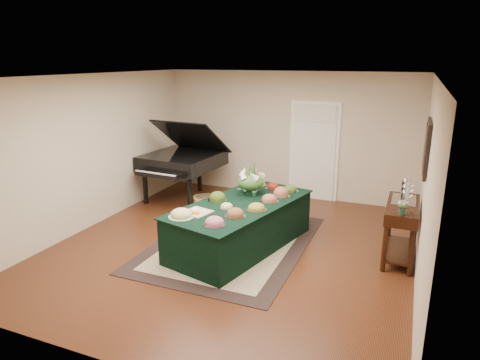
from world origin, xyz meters
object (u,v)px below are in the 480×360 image
at_px(floral_centerpiece, 251,179).
at_px(mahogany_sideboard, 402,217).
at_px(buffet_table, 241,225).
at_px(grand_piano, 183,160).

xyz_separation_m(floral_centerpiece, mahogany_sideboard, (2.40, 0.01, -0.33)).
xyz_separation_m(buffet_table, mahogany_sideboard, (2.38, 0.51, 0.31)).
height_order(buffet_table, grand_piano, grand_piano).
xyz_separation_m(buffet_table, floral_centerpiece, (-0.03, 0.50, 0.64)).
height_order(floral_centerpiece, grand_piano, grand_piano).
distance_m(floral_centerpiece, grand_piano, 2.43).
bearing_deg(mahogany_sideboard, buffet_table, -167.92).
bearing_deg(floral_centerpiece, grand_piano, 147.72).
height_order(grand_piano, mahogany_sideboard, grand_piano).
bearing_deg(buffet_table, mahogany_sideboard, 12.08).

